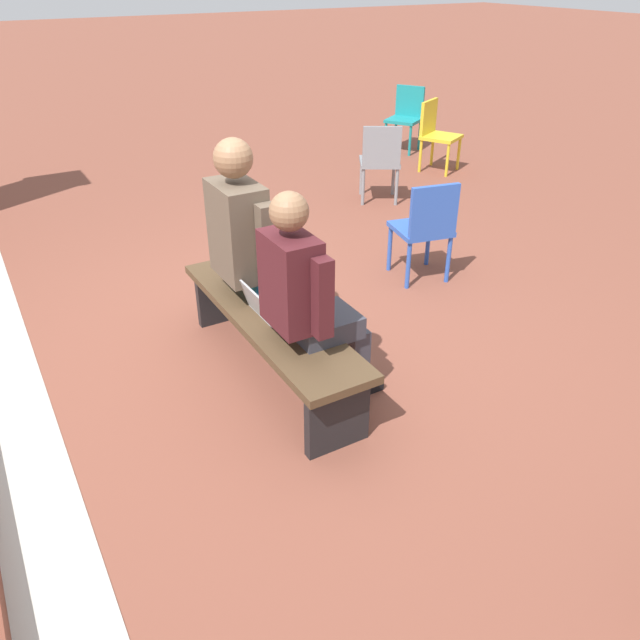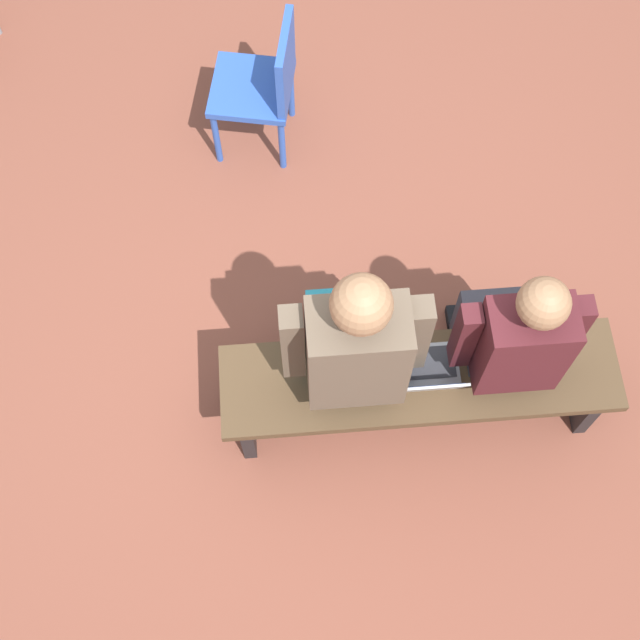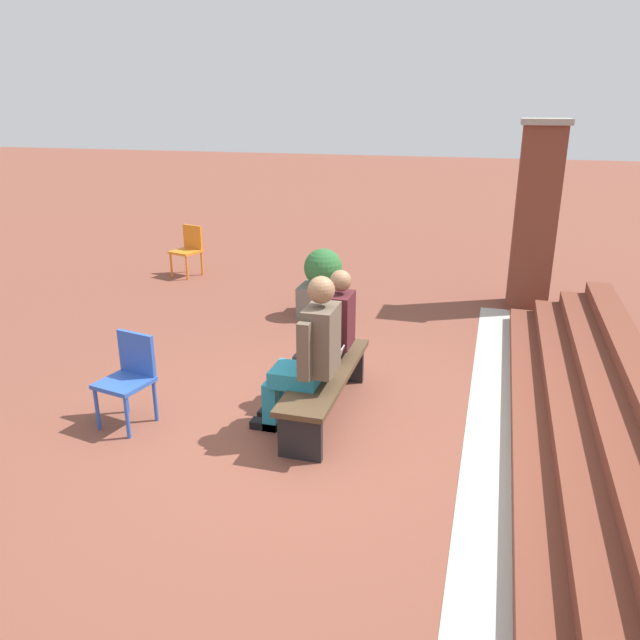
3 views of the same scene
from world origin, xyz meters
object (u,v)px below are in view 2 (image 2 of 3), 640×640
Objects in this scene: laptop at (425,374)px; plastic_chair_near_bench_left at (265,82)px; person_student at (512,333)px; person_adult at (353,339)px; bench at (418,384)px.

plastic_chair_near_bench_left reaches higher than laptop.
person_student is 0.92× the size of person_adult.
plastic_chair_near_bench_left is at bearing -79.54° from person_adult.
laptop reaches higher than bench.
person_adult is (0.68, -0.01, 0.05)m from person_student.
laptop is 1.80m from plastic_chair_near_bench_left.
plastic_chair_near_bench_left is at bearing -69.91° from laptop.
laptop is (-0.01, 0.01, 0.15)m from bench.
person_student is 1.58× the size of plastic_chair_near_bench_left.
person_student reaches higher than laptop.
person_student is at bearing 179.41° from person_adult.
laptop is 0.38× the size of plastic_chair_near_bench_left.
bench is at bearing 109.77° from plastic_chair_near_bench_left.
person_adult reaches higher than bench.
plastic_chair_near_bench_left reaches higher than bench.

